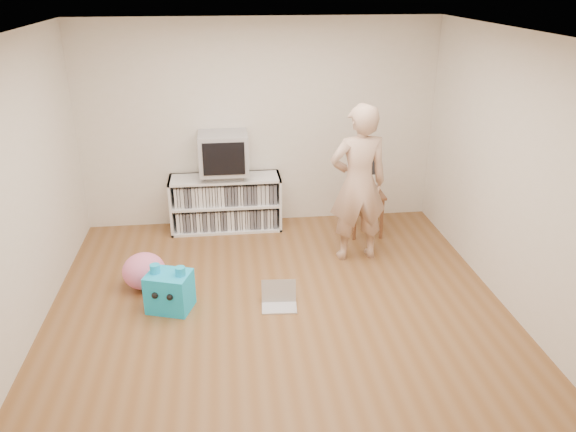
% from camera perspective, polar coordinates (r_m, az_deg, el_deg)
% --- Properties ---
extents(ground, '(4.50, 4.50, 0.00)m').
position_cam_1_polar(ground, '(5.61, -0.97, -9.50)').
color(ground, brown).
rests_on(ground, ground).
extents(walls, '(4.52, 4.52, 2.60)m').
position_cam_1_polar(walls, '(5.03, -1.07, 3.05)').
color(walls, silver).
rests_on(walls, ground).
extents(ceiling, '(4.50, 4.50, 0.01)m').
position_cam_1_polar(ceiling, '(4.74, -1.19, 17.96)').
color(ceiling, white).
rests_on(ceiling, walls).
extents(media_unit, '(1.40, 0.45, 0.70)m').
position_cam_1_polar(media_unit, '(7.25, -6.33, 1.38)').
color(media_unit, white).
rests_on(media_unit, ground).
extents(dvd_deck, '(0.45, 0.35, 0.07)m').
position_cam_1_polar(dvd_deck, '(7.10, -6.46, 4.21)').
color(dvd_deck, gray).
rests_on(dvd_deck, media_unit).
extents(crt_tv, '(0.60, 0.53, 0.50)m').
position_cam_1_polar(crt_tv, '(7.01, -6.57, 6.41)').
color(crt_tv, '#A2A2A7').
rests_on(crt_tv, dvd_deck).
extents(side_table, '(0.42, 0.42, 0.55)m').
position_cam_1_polar(side_table, '(7.08, 7.88, 1.33)').
color(side_table, brown).
rests_on(side_table, ground).
extents(table_lamp, '(0.34, 0.34, 0.52)m').
position_cam_1_polar(table_lamp, '(6.90, 8.12, 5.38)').
color(table_lamp, '#333333').
rests_on(table_lamp, side_table).
extents(person, '(0.69, 0.48, 1.81)m').
position_cam_1_polar(person, '(6.28, 7.15, 3.25)').
color(person, '#D3AB90').
rests_on(person, ground).
extents(laptop, '(0.36, 0.30, 0.24)m').
position_cam_1_polar(laptop, '(5.65, -0.92, -8.45)').
color(laptop, silver).
rests_on(laptop, ground).
extents(plush_blue, '(0.49, 0.44, 0.48)m').
position_cam_1_polar(plush_blue, '(5.65, -11.95, -7.44)').
color(plush_blue, '#10B6FF').
rests_on(plush_blue, ground).
extents(plush_pink, '(0.51, 0.51, 0.38)m').
position_cam_1_polar(plush_pink, '(6.09, -14.42, -5.43)').
color(plush_pink, pink).
rests_on(plush_pink, ground).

